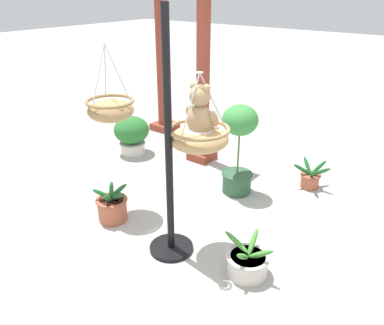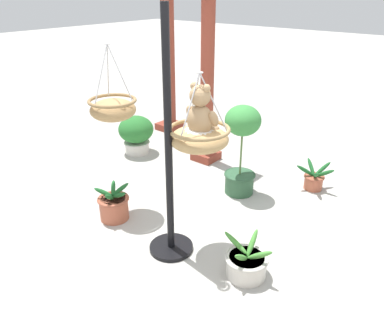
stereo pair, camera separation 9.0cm
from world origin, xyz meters
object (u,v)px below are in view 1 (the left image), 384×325
at_px(greenhouse_pillar_right, 203,78).
at_px(potted_plant_tall_leafy, 112,207).
at_px(hanging_basket_with_teddy, 199,137).
at_px(potted_plant_trailing_ivy, 132,133).
at_px(display_pole_central, 170,186).
at_px(hanging_basket_left_high, 111,109).
at_px(teddy_bear, 201,114).
at_px(potted_plant_flowering_red, 248,262).
at_px(potted_plant_broad_leaf, 310,177).
at_px(potted_plant_fern_front, 239,144).
at_px(greenhouse_pillar_left, 163,58).

distance_m(greenhouse_pillar_right, potted_plant_tall_leafy, 2.25).
bearing_deg(hanging_basket_with_teddy, greenhouse_pillar_right, 125.64).
xyz_separation_m(potted_plant_tall_leafy, potted_plant_trailing_ivy, (-1.20, 1.47, 0.16)).
relative_size(display_pole_central, potted_plant_tall_leafy, 5.73).
distance_m(display_pole_central, hanging_basket_left_high, 1.14).
bearing_deg(teddy_bear, potted_plant_flowering_red, -10.31).
bearing_deg(potted_plant_trailing_ivy, greenhouse_pillar_right, 26.12).
relative_size(hanging_basket_with_teddy, potted_plant_broad_leaf, 1.50).
bearing_deg(display_pole_central, potted_plant_flowering_red, 11.31).
height_order(hanging_basket_with_teddy, potted_plant_flowering_red, hanging_basket_with_teddy).
bearing_deg(display_pole_central, potted_plant_broad_leaf, 74.84).
bearing_deg(hanging_basket_left_high, greenhouse_pillar_right, 92.58).
distance_m(hanging_basket_left_high, potted_plant_fern_front, 1.61).
height_order(display_pole_central, potted_plant_flowering_red, display_pole_central).
height_order(greenhouse_pillar_left, greenhouse_pillar_right, greenhouse_pillar_left).
height_order(potted_plant_trailing_ivy, potted_plant_broad_leaf, potted_plant_trailing_ivy).
height_order(greenhouse_pillar_left, potted_plant_fern_front, greenhouse_pillar_left).
height_order(teddy_bear, potted_plant_tall_leafy, teddy_bear).
bearing_deg(potted_plant_trailing_ivy, potted_plant_flowering_red, -24.61).
bearing_deg(potted_plant_trailing_ivy, hanging_basket_left_high, -49.44).
bearing_deg(greenhouse_pillar_left, hanging_basket_with_teddy, -42.56).
bearing_deg(potted_plant_tall_leafy, potted_plant_trailing_ivy, 129.27).
relative_size(display_pole_central, potted_plant_broad_leaf, 4.98).
height_order(hanging_basket_with_teddy, potted_plant_trailing_ivy, hanging_basket_with_teddy).
height_order(display_pole_central, potted_plant_fern_front, display_pole_central).
bearing_deg(greenhouse_pillar_right, display_pole_central, -61.23).
bearing_deg(potted_plant_fern_front, greenhouse_pillar_left, 152.75).
xyz_separation_m(greenhouse_pillar_left, greenhouse_pillar_right, (1.34, -0.64, -0.05)).
bearing_deg(potted_plant_flowering_red, display_pole_central, -168.69).
height_order(hanging_basket_with_teddy, teddy_bear, hanging_basket_with_teddy).
bearing_deg(potted_plant_trailing_ivy, potted_plant_fern_front, -1.36).
height_order(potted_plant_flowering_red, potted_plant_broad_leaf, potted_plant_flowering_red).
bearing_deg(teddy_bear, potted_plant_tall_leafy, -165.39).
bearing_deg(hanging_basket_with_teddy, potted_plant_flowering_red, -8.26).
xyz_separation_m(hanging_basket_with_teddy, greenhouse_pillar_right, (-1.23, 1.71, 0.07)).
distance_m(display_pole_central, potted_plant_tall_leafy, 1.05).
bearing_deg(teddy_bear, display_pole_central, -118.75).
distance_m(potted_plant_tall_leafy, potted_plant_broad_leaf, 2.57).
relative_size(greenhouse_pillar_right, potted_plant_tall_leafy, 6.26).
bearing_deg(potted_plant_fern_front, hanging_basket_with_teddy, -76.99).
bearing_deg(hanging_basket_with_teddy, display_pole_central, -120.96).
distance_m(potted_plant_trailing_ivy, potted_plant_broad_leaf, 2.74).
xyz_separation_m(potted_plant_fern_front, potted_plant_trailing_ivy, (-1.96, 0.05, -0.33)).
bearing_deg(teddy_bear, potted_plant_trailing_ivy, 151.77).
relative_size(hanging_basket_with_teddy, potted_plant_flowering_red, 1.36).
bearing_deg(potted_plant_broad_leaf, greenhouse_pillar_right, -174.41).
height_order(greenhouse_pillar_left, potted_plant_trailing_ivy, greenhouse_pillar_left).
bearing_deg(hanging_basket_with_teddy, potted_plant_fern_front, 103.01).
height_order(display_pole_central, hanging_basket_with_teddy, display_pole_central).
bearing_deg(potted_plant_fern_front, hanging_basket_left_high, -125.78).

